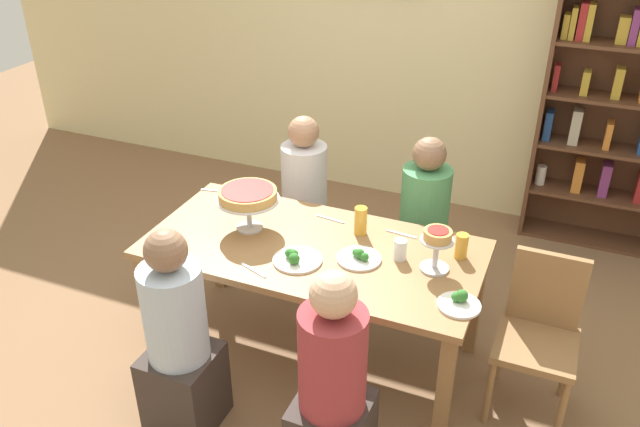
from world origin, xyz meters
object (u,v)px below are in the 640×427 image
at_px(diner_far_left, 305,209).
at_px(diner_near_left, 179,347).
at_px(cutlery_fork_near, 331,219).
at_px(diner_far_right, 422,235).
at_px(deep_dish_pizza_stand, 248,197).
at_px(water_glass_clear_near, 400,250).
at_px(salad_plate_far_diner, 459,301).
at_px(cutlery_fork_far, 215,191).
at_px(bookshelf, 631,90).
at_px(diner_near_right, 332,396).
at_px(chair_head_east, 539,329).
at_px(salad_plate_spare, 359,257).
at_px(beer_glass_amber_tall, 461,246).
at_px(beer_glass_amber_short, 361,221).
at_px(salad_plate_near_diner, 295,258).
at_px(cutlery_knife_near, 402,234).
at_px(personal_pizza_stand, 437,242).
at_px(cutlery_knife_far, 254,270).
at_px(dining_table, 313,259).

bearing_deg(diner_far_left, diner_near_left, -0.13).
relative_size(diner_far_left, cutlery_fork_near, 6.39).
distance_m(diner_far_right, diner_far_left, 0.82).
bearing_deg(diner_far_right, deep_dish_pizza_stand, -49.77).
bearing_deg(deep_dish_pizza_stand, water_glass_clear_near, 1.64).
distance_m(salad_plate_far_diner, cutlery_fork_far, 1.75).
bearing_deg(bookshelf, diner_far_right, -129.71).
xyz_separation_m(diner_near_right, chair_head_east, (0.79, 0.84, -0.01)).
height_order(diner_near_left, salad_plate_spare, diner_near_left).
distance_m(chair_head_east, salad_plate_spare, 0.98).
bearing_deg(diner_far_left, bookshelf, 123.63).
distance_m(beer_glass_amber_tall, water_glass_clear_near, 0.32).
bearing_deg(bookshelf, beer_glass_amber_tall, -111.91).
distance_m(diner_near_left, beer_glass_amber_short, 1.17).
distance_m(salad_plate_near_diner, water_glass_clear_near, 0.55).
bearing_deg(salad_plate_far_diner, diner_near_left, -156.81).
bearing_deg(cutlery_fork_far, diner_far_right, -173.22).
xyz_separation_m(diner_far_left, water_glass_clear_near, (0.86, -0.70, 0.31)).
relative_size(diner_far_left, salad_plate_near_diner, 4.45).
xyz_separation_m(salad_plate_far_diner, salad_plate_spare, (-0.56, 0.18, -0.00)).
bearing_deg(diner_near_right, salad_plate_near_diner, 37.22).
bearing_deg(salad_plate_spare, bookshelf, 59.40).
relative_size(deep_dish_pizza_stand, water_glass_clear_near, 3.12).
bearing_deg(cutlery_knife_near, cutlery_fork_near, 5.28).
bearing_deg(diner_near_right, personal_pizza_stand, -17.05).
bearing_deg(diner_far_right, cutlery_knife_far, -29.82).
height_order(diner_far_right, cutlery_fork_near, diner_far_right).
bearing_deg(dining_table, personal_pizza_stand, 3.55).
bearing_deg(salad_plate_spare, diner_far_right, 78.90).
xyz_separation_m(beer_glass_amber_tall, water_glass_clear_near, (-0.29, -0.14, -0.01)).
bearing_deg(beer_glass_amber_tall, cutlery_knife_near, 163.98).
relative_size(diner_near_left, diner_far_left, 1.00).
height_order(water_glass_clear_near, cutlery_fork_near, water_glass_clear_near).
distance_m(salad_plate_far_diner, cutlery_knife_near, 0.67).
relative_size(salad_plate_far_diner, cutlery_knife_far, 1.14).
bearing_deg(salad_plate_spare, chair_head_east, 7.54).
bearing_deg(bookshelf, salad_plate_far_diner, -106.22).
relative_size(diner_near_right, salad_plate_near_diner, 4.45).
height_order(diner_far_left, beer_glass_amber_short, diner_far_left).
distance_m(chair_head_east, salad_plate_near_diner, 1.29).
bearing_deg(diner_near_right, bookshelf, -21.15).
xyz_separation_m(beer_glass_amber_tall, cutlery_knife_far, (-0.94, -0.53, -0.07)).
bearing_deg(diner_near_left, beer_glass_amber_tall, -50.79).
relative_size(deep_dish_pizza_stand, salad_plate_near_diner, 1.37).
relative_size(diner_far_left, chair_head_east, 1.32).
bearing_deg(cutlery_fork_far, chair_head_east, 162.24).
bearing_deg(cutlery_fork_near, cutlery_knife_near, -172.98).
bearing_deg(water_glass_clear_near, cutlery_fork_far, 167.33).
bearing_deg(beer_glass_amber_tall, cutlery_knife_far, -150.54).
bearing_deg(diner_near_left, cutlery_fork_near, -19.85).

